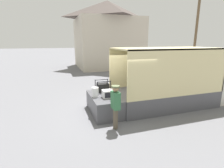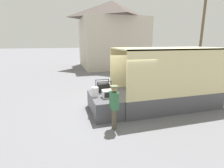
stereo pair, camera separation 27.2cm
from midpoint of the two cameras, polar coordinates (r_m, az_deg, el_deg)
ground_plane at (r=8.25m, az=0.63°, el=-8.82°), size 160.00×160.00×0.00m
box_truck at (r=9.97m, az=23.25°, el=-0.23°), size 6.84×2.34×2.88m
tailgate_deck at (r=7.94m, az=-3.52°, el=-6.59°), size 1.21×2.22×0.82m
microwave at (r=7.46m, az=-2.23°, el=-3.22°), size 0.50×0.39×0.34m
portable_generator at (r=8.32m, az=-3.84°, el=-1.13°), size 0.66×0.48×0.56m
orange_bucket at (r=7.60m, az=-6.53°, el=-2.66°), size 0.29×0.29×0.42m
worker_person at (r=6.32m, az=-0.08°, el=-6.23°), size 0.30×0.44×1.65m
house_backdrop at (r=22.27m, az=-1.85°, el=15.93°), size 7.69×7.35×7.83m
utility_pole at (r=22.71m, az=25.64°, el=16.88°), size 1.80×0.28×9.46m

